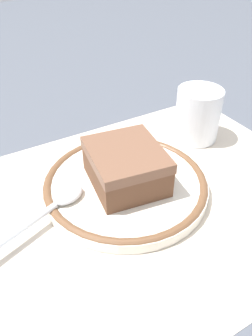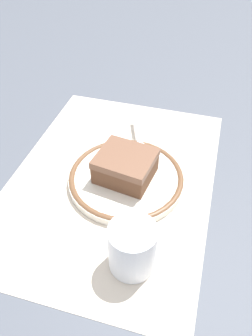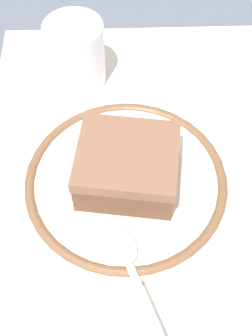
{
  "view_description": "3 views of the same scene",
  "coord_description": "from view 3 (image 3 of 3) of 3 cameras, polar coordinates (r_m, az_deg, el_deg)",
  "views": [
    {
      "loc": [
        -0.16,
        -0.25,
        0.28
      ],
      "look_at": [
        0.0,
        0.03,
        0.03
      ],
      "focal_mm": 35.77,
      "sensor_mm": 36.0,
      "label": 1
    },
    {
      "loc": [
        0.39,
        0.14,
        0.42
      ],
      "look_at": [
        0.0,
        0.03,
        0.03
      ],
      "focal_mm": 35.31,
      "sensor_mm": 36.0,
      "label": 2
    },
    {
      "loc": [
        -0.24,
        0.03,
        0.4
      ],
      "look_at": [
        0.0,
        0.03,
        0.03
      ],
      "focal_mm": 48.83,
      "sensor_mm": 36.0,
      "label": 3
    }
  ],
  "objects": [
    {
      "name": "cake_slice",
      "position": [
        0.43,
        0.13,
        0.58
      ],
      "size": [
        0.1,
        0.1,
        0.05
      ],
      "color": "brown",
      "rests_on": "plate"
    },
    {
      "name": "cup",
      "position": [
        0.54,
        -6.25,
        13.59
      ],
      "size": [
        0.07,
        0.07,
        0.08
      ],
      "color": "white",
      "rests_on": "placemat"
    },
    {
      "name": "placemat",
      "position": [
        0.47,
        3.23,
        -2.3
      ],
      "size": [
        0.49,
        0.35,
        0.0
      ],
      "primitive_type": "cube",
      "color": "beige",
      "rests_on": "ground_plane"
    },
    {
      "name": "plate",
      "position": [
        0.46,
        0.0,
        -1.72
      ],
      "size": [
        0.2,
        0.2,
        0.02
      ],
      "color": "silver",
      "rests_on": "placemat"
    },
    {
      "name": "spoon",
      "position": [
        0.41,
        0.38,
        -11.78
      ],
      "size": [
        0.13,
        0.06,
        0.01
      ],
      "color": "silver",
      "rests_on": "plate"
    },
    {
      "name": "ground_plane",
      "position": [
        0.47,
        3.23,
        -2.35
      ],
      "size": [
        2.4,
        2.4,
        0.0
      ],
      "primitive_type": "plane",
      "color": "#4C515B"
    }
  ]
}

